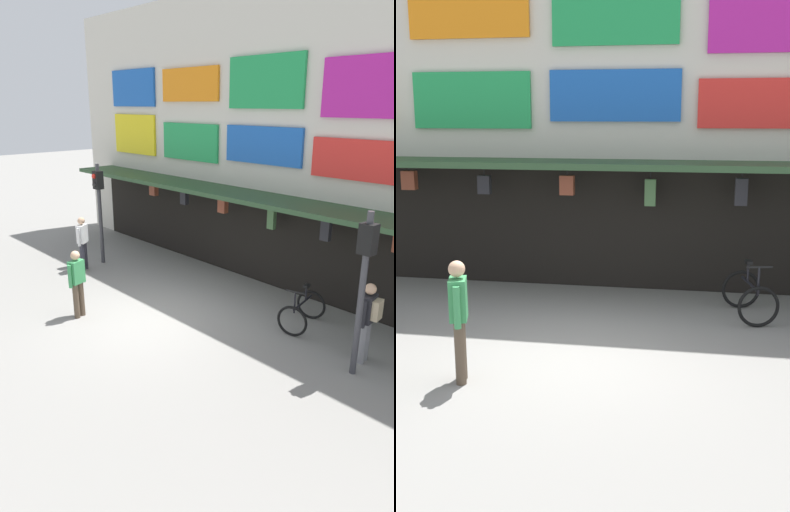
{
  "view_description": "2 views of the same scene",
  "coord_description": "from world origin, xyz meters",
  "views": [
    {
      "loc": [
        8.32,
        -6.07,
        4.97
      ],
      "look_at": [
        -0.01,
        1.57,
        1.28
      ],
      "focal_mm": 32.89,
      "sensor_mm": 36.0,
      "label": 1
    },
    {
      "loc": [
        1.82,
        -8.62,
        3.54
      ],
      "look_at": [
        0.09,
        1.02,
        1.32
      ],
      "focal_mm": 44.12,
      "sensor_mm": 36.0,
      "label": 2
    }
  ],
  "objects": [
    {
      "name": "pedestrian_in_purple",
      "position": [
        -1.33,
        -1.11,
        0.95
      ],
      "size": [
        0.32,
        0.51,
        1.68
      ],
      "color": "brown",
      "rests_on": "ground"
    },
    {
      "name": "bicycle_parked",
      "position": [
        2.67,
        2.41,
        0.39
      ],
      "size": [
        0.95,
        1.29,
        1.05
      ],
      "color": "black",
      "rests_on": "ground"
    },
    {
      "name": "shopfront",
      "position": [
        -0.0,
        4.57,
        3.96
      ],
      "size": [
        18.0,
        2.6,
        8.0
      ],
      "color": "beige",
      "rests_on": "ground"
    },
    {
      "name": "ground_plane",
      "position": [
        0.0,
        0.0,
        0.0
      ],
      "size": [
        80.0,
        80.0,
        0.0
      ],
      "primitive_type": "plane",
      "color": "gray"
    }
  ]
}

